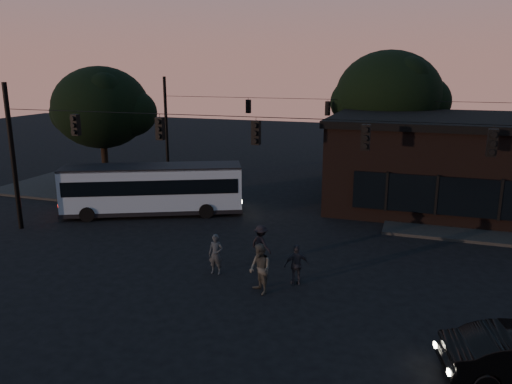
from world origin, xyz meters
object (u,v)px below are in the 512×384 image
(building, at_px, (463,162))
(bus, at_px, (153,187))
(pedestrian_d, at_px, (261,244))
(pedestrian_a, at_px, (216,254))
(pedestrian_b, at_px, (260,269))
(pedestrian_c, at_px, (297,265))

(building, xyz_separation_m, bus, (-16.72, -7.42, -1.12))
(pedestrian_d, bearing_deg, bus, -3.55)
(building, height_order, pedestrian_a, building)
(pedestrian_d, bearing_deg, pedestrian_a, 79.69)
(bus, relative_size, pedestrian_a, 6.06)
(building, distance_m, pedestrian_d, 15.23)
(building, relative_size, pedestrian_b, 8.07)
(building, height_order, pedestrian_d, building)
(building, relative_size, pedestrian_d, 9.22)
(pedestrian_b, bearing_deg, pedestrian_d, 151.48)
(pedestrian_c, bearing_deg, pedestrian_a, -29.50)
(pedestrian_a, xyz_separation_m, pedestrian_b, (2.27, -1.15, 0.12))
(bus, height_order, pedestrian_a, bus)
(building, distance_m, pedestrian_c, 15.73)
(pedestrian_c, bearing_deg, pedestrian_b, 16.88)
(building, distance_m, pedestrian_a, 17.42)
(bus, relative_size, pedestrian_d, 6.05)
(pedestrian_a, xyz_separation_m, pedestrian_d, (1.37, 1.73, 0.00))
(building, distance_m, bus, 18.33)
(pedestrian_d, bearing_deg, pedestrian_c, 167.40)
(pedestrian_c, distance_m, pedestrian_d, 2.63)
(pedestrian_a, height_order, pedestrian_d, pedestrian_d)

